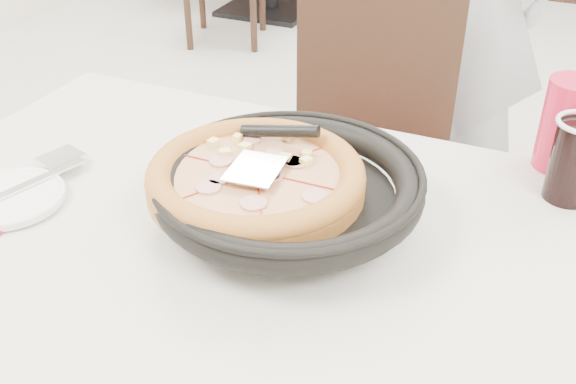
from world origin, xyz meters
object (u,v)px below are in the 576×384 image
at_px(pizza_pan, 288,196).
at_px(side_plate, 10,198).
at_px(red_cup, 568,125).
at_px(cola_glass, 575,163).
at_px(pizza, 256,184).
at_px(chair_far, 368,169).

bearing_deg(pizza_pan, side_plate, -162.05).
bearing_deg(pizza_pan, red_cup, 42.89).
bearing_deg(cola_glass, pizza, -149.91).
bearing_deg(chair_far, pizza_pan, 80.58).
bearing_deg(red_cup, pizza_pan, -137.11).
xyz_separation_m(chair_far, cola_glass, (0.45, -0.41, 0.34)).
relative_size(chair_far, pizza, 2.89).
bearing_deg(side_plate, cola_glass, 24.86).
relative_size(chair_far, side_plate, 5.59).
bearing_deg(cola_glass, side_plate, -155.14).
bearing_deg(red_cup, side_plate, -148.85).
xyz_separation_m(side_plate, cola_glass, (0.81, 0.38, 0.06)).
distance_m(chair_far, side_plate, 0.91).
relative_size(side_plate, red_cup, 1.06).
height_order(chair_far, red_cup, chair_far).
bearing_deg(chair_far, red_cup, 129.63).
bearing_deg(side_plate, pizza, 18.24).
distance_m(pizza_pan, red_cup, 0.50).
xyz_separation_m(pizza_pan, pizza, (-0.05, -0.01, 0.02)).
relative_size(pizza, side_plate, 1.93).
xyz_separation_m(pizza_pan, side_plate, (-0.42, -0.14, -0.03)).
bearing_deg(chair_far, cola_glass, 122.94).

